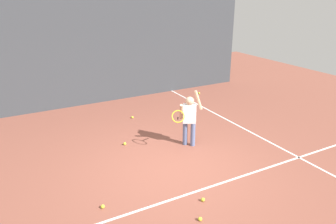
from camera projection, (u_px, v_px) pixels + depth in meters
name	position (u px, v px, depth m)	size (l,w,h in m)	color
ground_plane	(172.00, 169.00, 6.77)	(20.00, 20.00, 0.00)	brown
court_line_baseline	(196.00, 191.00, 6.01)	(9.00, 0.05, 0.00)	white
court_line_sideline	(241.00, 127.00, 8.80)	(0.05, 9.00, 0.00)	white
back_fence_windscreen	(95.00, 41.00, 10.07)	(10.75, 0.08, 4.00)	#383D42
fence_post_1	(0.00, 44.00, 8.92)	(0.09, 0.09, 4.15)	slate
fence_post_2	(94.00, 38.00, 10.09)	(0.09, 0.09, 4.15)	slate
fence_post_3	(168.00, 33.00, 11.26)	(0.09, 0.09, 4.15)	slate
fence_post_4	(228.00, 29.00, 12.43)	(0.09, 0.09, 4.15)	slate
tennis_player	(189.00, 117.00, 7.54)	(0.88, 0.54, 1.35)	slate
tennis_ball_0	(199.00, 93.00, 11.57)	(0.07, 0.07, 0.07)	#CCE033
tennis_ball_1	(125.00, 144.00, 7.79)	(0.07, 0.07, 0.07)	#CCE033
tennis_ball_2	(103.00, 206.00, 5.54)	(0.07, 0.07, 0.07)	#CCE033
tennis_ball_3	(203.00, 200.00, 5.72)	(0.07, 0.07, 0.07)	#CCE033
tennis_ball_4	(132.00, 117.00, 9.40)	(0.07, 0.07, 0.07)	#CCE033
tennis_ball_5	(200.00, 219.00, 5.24)	(0.07, 0.07, 0.07)	#CCE033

